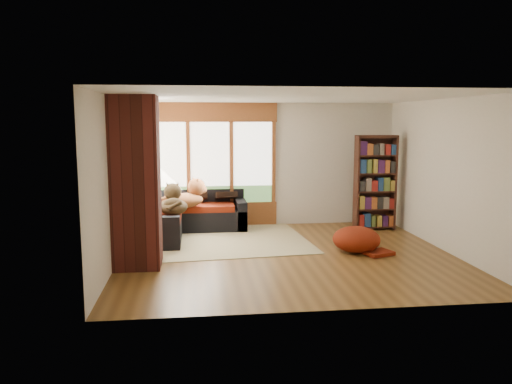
{
  "coord_description": "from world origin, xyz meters",
  "views": [
    {
      "loc": [
        -1.49,
        -7.99,
        2.23
      ],
      "look_at": [
        -0.42,
        0.85,
        0.95
      ],
      "focal_mm": 35.0,
      "sensor_mm": 36.0,
      "label": 1
    }
  ],
  "objects_px": {
    "brick_chimney": "(136,182)",
    "bookshelf": "(375,183)",
    "pouf": "(356,239)",
    "area_rug": "(217,241)",
    "dog_tan": "(186,195)",
    "dog_brindle": "(173,201)",
    "sectional_sofa": "(173,220)"
  },
  "relations": [
    {
      "from": "brick_chimney",
      "to": "dog_tan",
      "type": "relative_size",
      "value": 2.55
    },
    {
      "from": "pouf",
      "to": "dog_brindle",
      "type": "relative_size",
      "value": 0.92
    },
    {
      "from": "brick_chimney",
      "to": "bookshelf",
      "type": "height_order",
      "value": "brick_chimney"
    },
    {
      "from": "brick_chimney",
      "to": "dog_brindle",
      "type": "height_order",
      "value": "brick_chimney"
    },
    {
      "from": "pouf",
      "to": "dog_brindle",
      "type": "distance_m",
      "value": 3.36
    },
    {
      "from": "dog_tan",
      "to": "bookshelf",
      "type": "bearing_deg",
      "value": -26.42
    },
    {
      "from": "sectional_sofa",
      "to": "dog_brindle",
      "type": "xyz_separation_m",
      "value": [
        0.03,
        -0.55,
        0.47
      ]
    },
    {
      "from": "brick_chimney",
      "to": "pouf",
      "type": "height_order",
      "value": "brick_chimney"
    },
    {
      "from": "sectional_sofa",
      "to": "dog_tan",
      "type": "bearing_deg",
      "value": 9.34
    },
    {
      "from": "dog_tan",
      "to": "dog_brindle",
      "type": "bearing_deg",
      "value": -137.01
    },
    {
      "from": "area_rug",
      "to": "dog_tan",
      "type": "height_order",
      "value": "dog_tan"
    },
    {
      "from": "bookshelf",
      "to": "dog_tan",
      "type": "height_order",
      "value": "bookshelf"
    },
    {
      "from": "dog_tan",
      "to": "brick_chimney",
      "type": "bearing_deg",
      "value": -135.09
    },
    {
      "from": "brick_chimney",
      "to": "area_rug",
      "type": "relative_size",
      "value": 0.78
    },
    {
      "from": "area_rug",
      "to": "dog_tan",
      "type": "bearing_deg",
      "value": 131.21
    },
    {
      "from": "pouf",
      "to": "brick_chimney",
      "type": "bearing_deg",
      "value": -173.65
    },
    {
      "from": "pouf",
      "to": "dog_tan",
      "type": "distance_m",
      "value": 3.41
    },
    {
      "from": "dog_tan",
      "to": "dog_brindle",
      "type": "height_order",
      "value": "dog_tan"
    },
    {
      "from": "brick_chimney",
      "to": "sectional_sofa",
      "type": "distance_m",
      "value": 2.32
    },
    {
      "from": "pouf",
      "to": "dog_brindle",
      "type": "bearing_deg",
      "value": 160.79
    },
    {
      "from": "brick_chimney",
      "to": "pouf",
      "type": "distance_m",
      "value": 3.78
    },
    {
      "from": "area_rug",
      "to": "bookshelf",
      "type": "distance_m",
      "value": 3.48
    },
    {
      "from": "brick_chimney",
      "to": "sectional_sofa",
      "type": "bearing_deg",
      "value": 77.71
    },
    {
      "from": "brick_chimney",
      "to": "dog_brindle",
      "type": "xyz_separation_m",
      "value": [
        0.48,
        1.49,
        -0.53
      ]
    },
    {
      "from": "brick_chimney",
      "to": "bookshelf",
      "type": "distance_m",
      "value": 5.01
    },
    {
      "from": "brick_chimney",
      "to": "bookshelf",
      "type": "xyz_separation_m",
      "value": [
        4.54,
        2.1,
        -0.33
      ]
    },
    {
      "from": "dog_tan",
      "to": "dog_brindle",
      "type": "distance_m",
      "value": 0.64
    },
    {
      "from": "bookshelf",
      "to": "dog_brindle",
      "type": "height_order",
      "value": "bookshelf"
    },
    {
      "from": "area_rug",
      "to": "dog_tan",
      "type": "distance_m",
      "value": 1.16
    },
    {
      "from": "sectional_sofa",
      "to": "brick_chimney",
      "type": "bearing_deg",
      "value": -102.41
    },
    {
      "from": "area_rug",
      "to": "brick_chimney",
      "type": "bearing_deg",
      "value": -131.25
    },
    {
      "from": "dog_tan",
      "to": "dog_brindle",
      "type": "relative_size",
      "value": 1.15
    }
  ]
}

